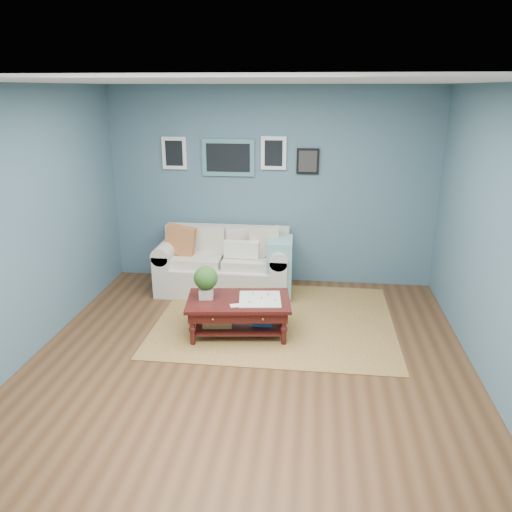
# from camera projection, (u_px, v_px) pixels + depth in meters

# --- Properties ---
(room_shell) EXTENTS (5.00, 5.02, 2.70)m
(room_shell) POSITION_uv_depth(u_px,v_px,m) (246.00, 236.00, 4.56)
(room_shell) COLOR brown
(room_shell) RESTS_ON ground
(area_rug) EXTENTS (2.78, 2.23, 0.01)m
(area_rug) POSITION_uv_depth(u_px,v_px,m) (275.00, 320.00, 5.99)
(area_rug) COLOR brown
(area_rug) RESTS_ON ground
(loveseat) EXTENTS (1.82, 0.83, 0.93)m
(loveseat) POSITION_uv_depth(u_px,v_px,m) (230.00, 264.00, 6.78)
(loveseat) COLOR beige
(loveseat) RESTS_ON ground
(coffee_table) EXTENTS (1.21, 0.80, 0.80)m
(coffee_table) POSITION_uv_depth(u_px,v_px,m) (233.00, 305.00, 5.55)
(coffee_table) COLOR #360C0B
(coffee_table) RESTS_ON ground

